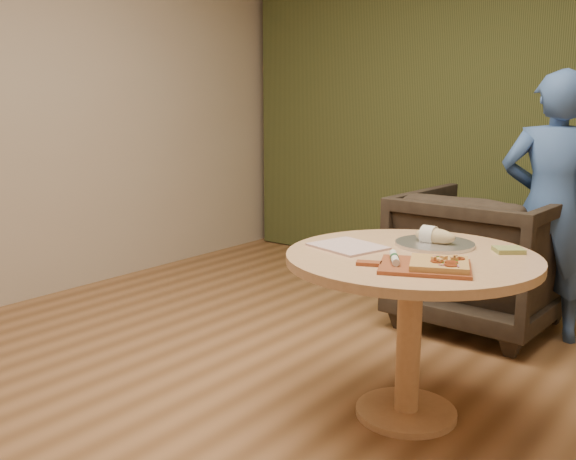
% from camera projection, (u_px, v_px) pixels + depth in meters
% --- Properties ---
extents(room_shell, '(5.04, 6.04, 2.84)m').
position_uv_depth(room_shell, '(268.00, 100.00, 2.55)').
color(room_shell, '#97643C').
rests_on(room_shell, ground).
extents(curtain, '(4.80, 0.14, 2.78)m').
position_uv_depth(curtain, '(515.00, 100.00, 4.80)').
color(curtain, '#32391A').
rests_on(curtain, ground).
extents(pedestal_table, '(1.09, 1.09, 0.75)m').
position_uv_depth(pedestal_table, '(411.00, 285.00, 2.78)').
color(pedestal_table, tan).
rests_on(pedestal_table, ground).
extents(pizza_paddle, '(0.47, 0.40, 0.01)m').
position_uv_depth(pizza_paddle, '(422.00, 267.00, 2.52)').
color(pizza_paddle, brown).
rests_on(pizza_paddle, pedestal_table).
extents(flatbread_pizza, '(0.29, 0.29, 0.04)m').
position_uv_depth(flatbread_pizza, '(440.00, 263.00, 2.49)').
color(flatbread_pizza, tan).
rests_on(flatbread_pizza, pizza_paddle).
extents(cutlery_roll, '(0.13, 0.18, 0.03)m').
position_uv_depth(cutlery_roll, '(394.00, 258.00, 2.56)').
color(cutlery_roll, beige).
rests_on(cutlery_roll, pizza_paddle).
extents(newspaper, '(0.35, 0.32, 0.01)m').
position_uv_depth(newspaper, '(348.00, 246.00, 2.87)').
color(newspaper, white).
rests_on(newspaper, pedestal_table).
extents(serving_tray, '(0.36, 0.36, 0.02)m').
position_uv_depth(serving_tray, '(435.00, 244.00, 2.91)').
color(serving_tray, silver).
rests_on(serving_tray, pedestal_table).
extents(bread_roll, '(0.19, 0.09, 0.09)m').
position_uv_depth(bread_roll, '(433.00, 236.00, 2.91)').
color(bread_roll, tan).
rests_on(bread_roll, serving_tray).
extents(green_packet, '(0.16, 0.15, 0.02)m').
position_uv_depth(green_packet, '(509.00, 250.00, 2.78)').
color(green_packet, olive).
rests_on(green_packet, pedestal_table).
extents(armchair, '(0.95, 0.89, 0.94)m').
position_uv_depth(armchair, '(482.00, 252.00, 3.98)').
color(armchair, black).
rests_on(armchair, ground).
extents(person_standing, '(0.66, 0.53, 1.57)m').
position_uv_depth(person_standing, '(551.00, 208.00, 3.72)').
color(person_standing, '#35548D').
rests_on(person_standing, ground).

